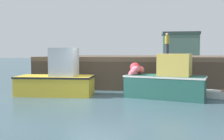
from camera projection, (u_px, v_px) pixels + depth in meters
ground at (97, 101)px, 11.47m from camera, size 120.00×160.00×0.10m
pier at (147, 61)px, 17.10m from camera, size 13.30×8.24×1.87m
fishing_boat_near_left at (58, 79)px, 12.62m from camera, size 3.82×1.81×2.34m
fishing_boat_near_right at (165, 81)px, 11.77m from camera, size 3.87×2.30×2.06m
rowboat at (223, 95)px, 11.72m from camera, size 1.79×1.35×0.37m
dockworker at (167, 44)px, 19.06m from camera, size 0.34×0.34×1.71m
warehouse at (180, 48)px, 45.70m from camera, size 6.35×4.61×5.69m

